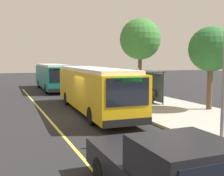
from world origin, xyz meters
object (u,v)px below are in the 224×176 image
at_px(pickup_truck, 164,174).
at_px(transit_bus_main, 94,88).
at_px(route_sign_post, 137,83).
at_px(transit_bus_second, 52,76).
at_px(pedestrian_commuter, 128,91).
at_px(waiting_bench, 148,96).

bearing_deg(pickup_truck, transit_bus_main, 168.89).
bearing_deg(transit_bus_main, route_sign_post, 64.22).
bearing_deg(pickup_truck, transit_bus_second, 175.02).
xyz_separation_m(transit_bus_main, route_sign_post, (1.27, 2.62, 0.34)).
height_order(pickup_truck, pedestrian_commuter, pickup_truck).
distance_m(route_sign_post, pedestrian_commuter, 3.08).
bearing_deg(transit_bus_second, route_sign_post, 9.46).
xyz_separation_m(transit_bus_main, pedestrian_commuter, (-1.62, 3.33, -0.50)).
relative_size(transit_bus_second, waiting_bench, 6.98).
bearing_deg(pedestrian_commuter, route_sign_post, -13.78).
height_order(transit_bus_main, route_sign_post, same).
distance_m(pickup_truck, waiting_bench, 15.72).
bearing_deg(pedestrian_commuter, pickup_truck, -22.40).
distance_m(pickup_truck, pedestrian_commuter, 15.09).
xyz_separation_m(waiting_bench, route_sign_post, (2.79, -2.37, 1.32)).
bearing_deg(pedestrian_commuter, transit_bus_main, -64.10).
bearing_deg(waiting_bench, pickup_truck, -28.14).
bearing_deg(pickup_truck, route_sign_post, 155.50).
xyz_separation_m(transit_bus_main, pickup_truck, (12.33, -2.42, -0.76)).
relative_size(waiting_bench, pedestrian_commuter, 0.95).
bearing_deg(route_sign_post, transit_bus_second, -170.54).
relative_size(route_sign_post, pedestrian_commuter, 1.66).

